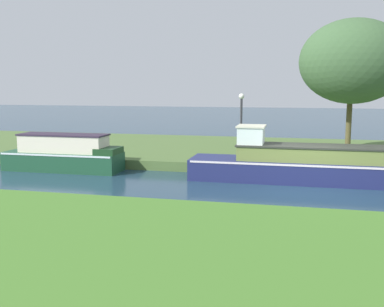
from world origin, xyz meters
The scene contains 7 objects.
ground_plane centered at (0.00, 0.00, 0.00)m, with size 120.00×120.00×0.00m, color #1F394C.
riverbank_far centered at (0.00, 7.00, 0.20)m, with size 72.00×10.00×0.40m, color #4E6A35.
riverbank_near centered at (0.00, -9.00, 0.20)m, with size 72.00×10.00×0.40m, color #45762A.
navy_barge centered at (1.05, 1.20, 0.62)m, with size 10.97×1.83×2.04m.
forest_narrowboat centered at (-9.75, 1.20, 0.67)m, with size 4.94×1.44×1.53m.
willow_tree_left centered at (1.97, 6.30, 4.58)m, with size 4.81×3.76×6.10m.
lamp_post centered at (-2.78, 4.01, 2.15)m, with size 0.24×0.24×2.77m.
Camera 1 is at (-0.35, -15.71, 3.48)m, focal length 42.52 mm.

